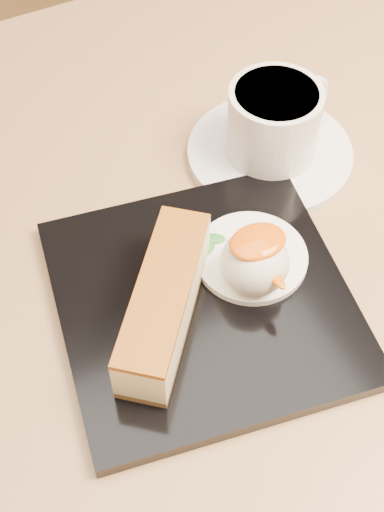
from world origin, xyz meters
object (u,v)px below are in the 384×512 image
ice_cream_scoop (255,262)px  saucer (270,153)px  table (159,383)px  cheesecake (164,302)px  dessert_plate (204,301)px  coffee_cup (275,120)px

ice_cream_scoop → saucer: bearing=54.3°
table → cheesecake: cheesecake is taller
dessert_plate → saucer: 0.17m
cheesecake → ice_cream_scoop: (0.08, 0.00, 0.00)m
table → coffee_cup: bearing=29.0°
dessert_plate → coffee_cup: bearing=42.1°
ice_cream_scoop → coffee_cup: (0.09, 0.12, 0.01)m
table → coffee_cup: coffee_cup is taller
ice_cream_scoop → cheesecake: bearing=180.0°
table → dessert_plate: size_ratio=3.64×
cheesecake → dessert_plate: bearing=-42.4°
saucer → table: bearing=-150.8°
dessert_plate → ice_cream_scoop: 0.05m
coffee_cup → cheesecake: bearing=-157.8°
table → cheesecake: bearing=-95.5°
table → saucer: 0.24m
table → ice_cream_scoop: size_ratio=15.27×
table → coffee_cup: 0.27m
ice_cream_scoop → coffee_cup: 0.15m
table → cheesecake: size_ratio=6.03×
table → ice_cream_scoop: (0.07, -0.03, 0.19)m
saucer → ice_cream_scoop: bearing=-125.7°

